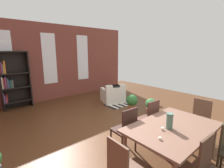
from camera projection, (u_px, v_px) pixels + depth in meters
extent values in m
plane|color=#502E19|center=(117.00, 138.00, 3.81)|extent=(10.61, 10.61, 0.00)
cube|color=brown|center=(49.00, 63.00, 6.57)|extent=(7.59, 0.12, 3.09)
cube|color=white|center=(4.00, 60.00, 5.50)|extent=(0.55, 0.02, 2.01)
cube|color=white|center=(49.00, 59.00, 6.48)|extent=(0.55, 0.02, 2.01)
cube|color=white|center=(83.00, 58.00, 7.46)|extent=(0.55, 0.02, 2.01)
cube|color=brown|center=(173.00, 127.00, 2.82)|extent=(1.68, 1.10, 0.04)
cylinder|color=brown|center=(213.00, 142.00, 3.04)|extent=(0.07, 0.07, 0.69)
cylinder|color=brown|center=(125.00, 151.00, 2.76)|extent=(0.07, 0.07, 0.69)
cylinder|color=brown|center=(170.00, 125.00, 3.70)|extent=(0.07, 0.07, 0.69)
cylinder|color=#4C7266|center=(170.00, 121.00, 2.71)|extent=(0.11, 0.11, 0.27)
cylinder|color=silver|center=(160.00, 138.00, 2.39)|extent=(0.04, 0.04, 0.04)
cylinder|color=silver|center=(162.00, 129.00, 2.67)|extent=(0.04, 0.04, 0.04)
cube|color=#473024|center=(206.00, 155.00, 2.10)|extent=(0.38, 0.05, 0.50)
cube|color=#312B1C|center=(223.00, 136.00, 2.56)|extent=(0.38, 0.06, 0.50)
cylinder|color=#312B1C|center=(217.00, 168.00, 2.53)|extent=(0.04, 0.04, 0.43)
cylinder|color=#312B1C|center=(222.00, 157.00, 2.78)|extent=(0.04, 0.04, 0.43)
cube|color=brown|center=(117.00, 161.00, 1.98)|extent=(0.04, 0.38, 0.50)
cube|color=brown|center=(198.00, 122.00, 3.60)|extent=(0.42, 0.42, 0.04)
cube|color=brown|center=(202.00, 110.00, 3.68)|extent=(0.05, 0.38, 0.50)
cylinder|color=brown|center=(186.00, 132.00, 3.65)|extent=(0.04, 0.04, 0.43)
cylinder|color=brown|center=(203.00, 138.00, 3.40)|extent=(0.04, 0.04, 0.43)
cylinder|color=brown|center=(192.00, 127.00, 3.90)|extent=(0.04, 0.04, 0.43)
cylinder|color=brown|center=(208.00, 132.00, 3.65)|extent=(0.04, 0.04, 0.43)
cube|color=#36211C|center=(123.00, 130.00, 3.26)|extent=(0.42, 0.42, 0.04)
cube|color=#36211C|center=(130.00, 122.00, 3.07)|extent=(0.38, 0.05, 0.50)
cylinder|color=#36211C|center=(124.00, 134.00, 3.56)|extent=(0.04, 0.04, 0.43)
cylinder|color=#36211C|center=(111.00, 140.00, 3.34)|extent=(0.04, 0.04, 0.43)
cylinder|color=#36211C|center=(136.00, 141.00, 3.28)|extent=(0.04, 0.04, 0.43)
cylinder|color=#36211C|center=(122.00, 148.00, 3.06)|extent=(0.04, 0.04, 0.43)
cube|color=#513129|center=(146.00, 120.00, 3.74)|extent=(0.42, 0.42, 0.04)
cube|color=#513129|center=(153.00, 112.00, 3.55)|extent=(0.38, 0.05, 0.50)
cylinder|color=#513129|center=(145.00, 124.00, 4.04)|extent=(0.04, 0.04, 0.43)
cylinder|color=#513129|center=(135.00, 128.00, 3.82)|extent=(0.04, 0.04, 0.43)
cylinder|color=#513129|center=(157.00, 130.00, 3.76)|extent=(0.04, 0.04, 0.43)
cylinder|color=#513129|center=(147.00, 134.00, 3.54)|extent=(0.04, 0.04, 0.43)
cube|color=black|center=(0.00, 82.00, 5.35)|extent=(0.04, 0.33, 2.01)
cube|color=black|center=(29.00, 79.00, 5.91)|extent=(0.04, 0.33, 2.01)
cube|color=black|center=(14.00, 80.00, 5.75)|extent=(0.93, 0.01, 2.01)
cube|color=black|center=(18.00, 101.00, 5.78)|extent=(0.89, 0.33, 0.04)
cube|color=#8C4C8C|center=(4.00, 98.00, 5.49)|extent=(0.04, 0.23, 0.33)
cube|color=#8C4C8C|center=(6.00, 99.00, 5.53)|extent=(0.03, 0.22, 0.23)
cube|color=#B22D28|center=(7.00, 98.00, 5.54)|extent=(0.03, 0.24, 0.29)
cube|color=black|center=(16.00, 87.00, 5.68)|extent=(0.89, 0.33, 0.04)
cube|color=white|center=(2.00, 83.00, 5.38)|extent=(0.04, 0.26, 0.40)
cube|color=#B22D28|center=(4.00, 83.00, 5.42)|extent=(0.03, 0.20, 0.35)
cube|color=#8C4C8C|center=(5.00, 82.00, 5.45)|extent=(0.04, 0.19, 0.39)
cube|color=#4C4C51|center=(7.00, 83.00, 5.49)|extent=(0.04, 0.27, 0.32)
cube|color=#284C8C|center=(9.00, 84.00, 5.52)|extent=(0.03, 0.25, 0.28)
cube|color=#33724C|center=(10.00, 84.00, 5.55)|extent=(0.04, 0.26, 0.25)
cube|color=#4C4C51|center=(12.00, 83.00, 5.58)|extent=(0.05, 0.26, 0.27)
cube|color=black|center=(14.00, 73.00, 5.58)|extent=(0.89, 0.33, 0.04)
cube|color=#8C4C8C|center=(1.00, 68.00, 5.31)|extent=(0.04, 0.23, 0.38)
cube|color=gold|center=(3.00, 69.00, 5.34)|extent=(0.03, 0.26, 0.31)
cube|color=orange|center=(4.00, 67.00, 5.36)|extent=(0.05, 0.22, 0.42)
cube|color=black|center=(12.00, 52.00, 5.43)|extent=(0.89, 0.33, 0.04)
cube|color=white|center=(113.00, 97.00, 6.49)|extent=(1.02, 1.02, 0.40)
cube|color=white|center=(116.00, 90.00, 6.12)|extent=(0.81, 0.42, 0.35)
cube|color=white|center=(120.00, 89.00, 6.55)|extent=(0.36, 0.72, 0.15)
cube|color=white|center=(105.00, 91.00, 6.31)|extent=(0.36, 0.72, 0.15)
cube|color=black|center=(116.00, 86.00, 6.09)|extent=(0.32, 0.25, 0.08)
cylinder|color=#9E6042|center=(132.00, 107.00, 5.61)|extent=(0.26, 0.26, 0.19)
sphere|color=#2D6B33|center=(132.00, 100.00, 5.56)|extent=(0.39, 0.39, 0.39)
cylinder|color=#9E6042|center=(151.00, 110.00, 5.37)|extent=(0.29, 0.29, 0.16)
sphere|color=#387F42|center=(151.00, 104.00, 5.32)|extent=(0.35, 0.35, 0.35)
cube|color=black|center=(109.00, 107.00, 5.91)|extent=(0.11, 0.71, 0.01)
cube|color=silver|center=(112.00, 106.00, 5.99)|extent=(0.11, 0.71, 0.01)
cube|color=black|center=(114.00, 105.00, 6.06)|extent=(0.11, 0.71, 0.01)
cube|color=silver|center=(116.00, 105.00, 6.13)|extent=(0.11, 0.71, 0.01)
cube|color=black|center=(118.00, 104.00, 6.20)|extent=(0.11, 0.71, 0.01)
cube|color=silver|center=(120.00, 104.00, 6.27)|extent=(0.11, 0.71, 0.01)
cube|color=black|center=(122.00, 103.00, 6.34)|extent=(0.11, 0.71, 0.01)
cube|color=silver|center=(124.00, 102.00, 6.41)|extent=(0.11, 0.71, 0.01)
cube|color=black|center=(126.00, 102.00, 6.48)|extent=(0.11, 0.71, 0.01)
cube|color=silver|center=(128.00, 101.00, 6.56)|extent=(0.11, 0.71, 0.01)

